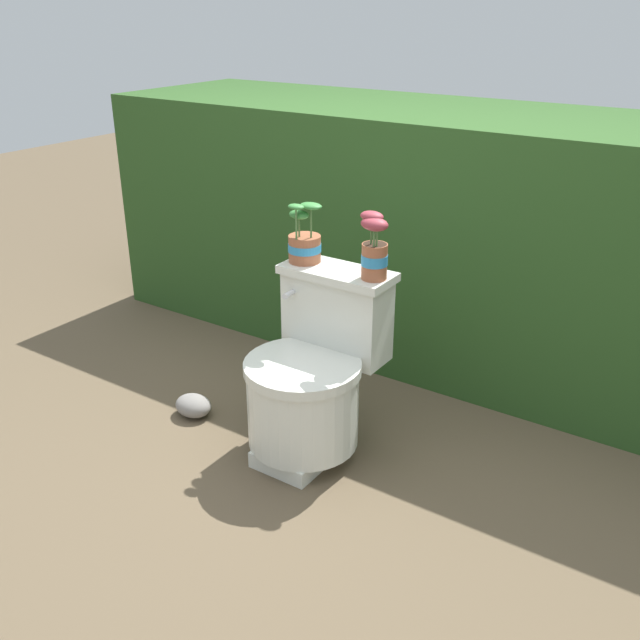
{
  "coord_description": "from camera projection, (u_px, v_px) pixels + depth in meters",
  "views": [
    {
      "loc": [
        1.24,
        -1.79,
        1.54
      ],
      "look_at": [
        -0.04,
        0.11,
        0.5
      ],
      "focal_mm": 40.0,
      "sensor_mm": 36.0,
      "label": 1
    }
  ],
  "objects": [
    {
      "name": "potted_plant_midleft",
      "position": [
        374.0,
        250.0,
        2.4
      ],
      "size": [
        0.11,
        0.11,
        0.24
      ],
      "color": "#9E5638",
      "rests_on": "toilet"
    },
    {
      "name": "garden_stone",
      "position": [
        193.0,
        406.0,
        2.87
      ],
      "size": [
        0.16,
        0.13,
        0.09
      ],
      "color": "gray",
      "rests_on": "ground"
    },
    {
      "name": "potted_plant_left",
      "position": [
        304.0,
        243.0,
        2.58
      ],
      "size": [
        0.14,
        0.13,
        0.23
      ],
      "color": "#9E5638",
      "rests_on": "toilet"
    },
    {
      "name": "toilet",
      "position": [
        312.0,
        380.0,
        2.57
      ],
      "size": [
        0.42,
        0.52,
        0.66
      ],
      "color": "silver",
      "rests_on": "ground"
    },
    {
      "name": "ground_plane",
      "position": [
        312.0,
        457.0,
        2.62
      ],
      "size": [
        12.0,
        12.0,
        0.0
      ],
      "primitive_type": "plane",
      "color": "brown"
    },
    {
      "name": "hedge_backdrop",
      "position": [
        452.0,
        235.0,
        3.25
      ],
      "size": [
        3.37,
        0.9,
        1.11
      ],
      "color": "#284C1E",
      "rests_on": "ground"
    }
  ]
}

